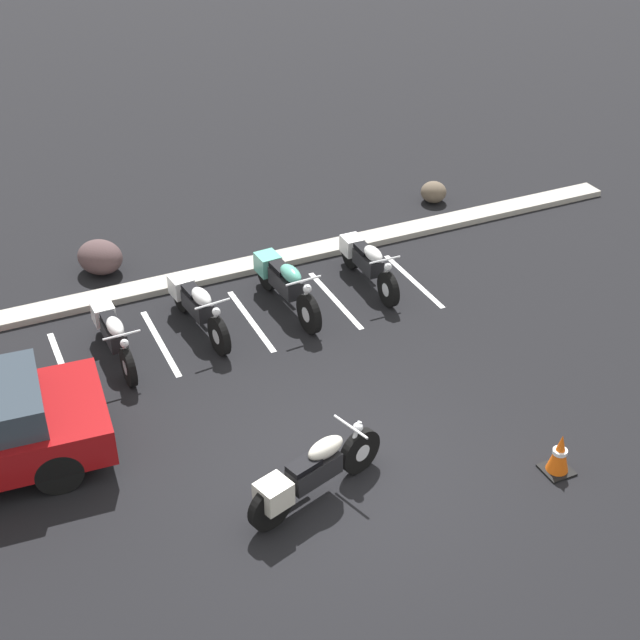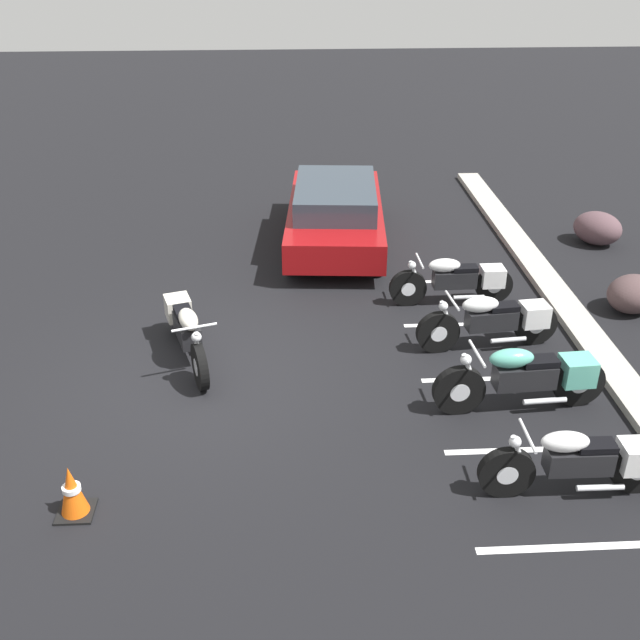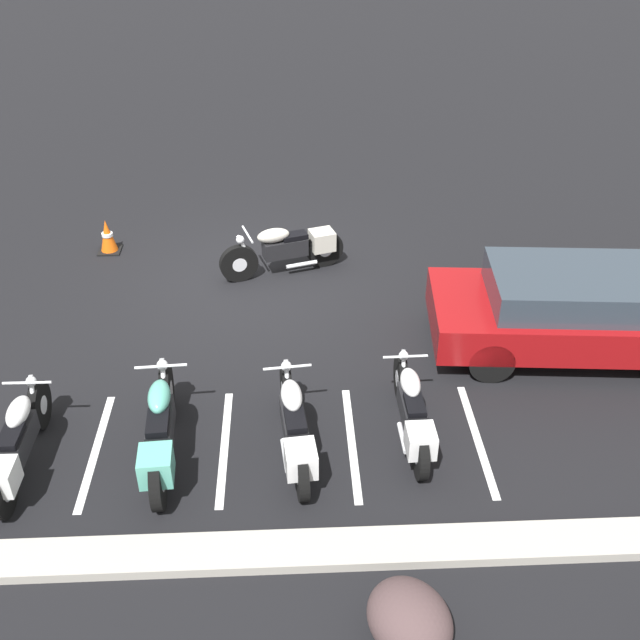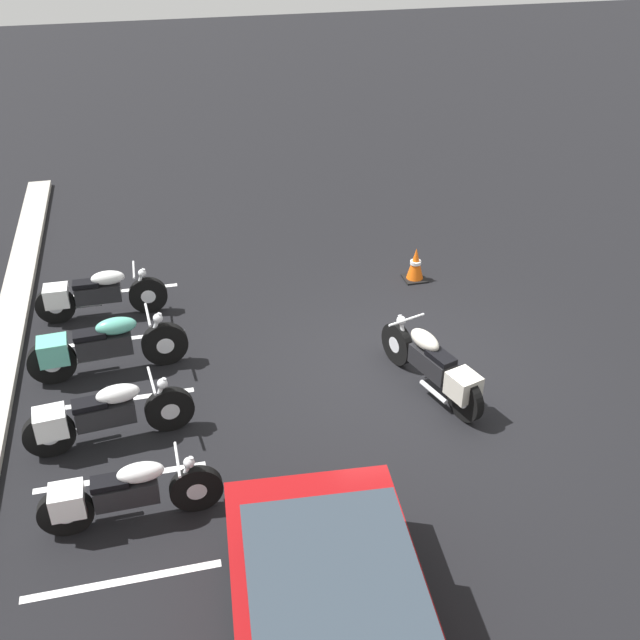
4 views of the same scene
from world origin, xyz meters
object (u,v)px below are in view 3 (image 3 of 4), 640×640
object	(u,v)px
parked_bike_0	(412,412)
traffic_cone	(108,237)
parked_bike_3	(17,444)
motorcycle_cream_featured	(289,248)
parked_bike_1	(294,427)
parked_bike_2	(160,431)
landscape_rock_1	(409,620)
car_red	(578,310)

from	to	relation	value
parked_bike_0	traffic_cone	size ratio (longest dim) A/B	3.34
parked_bike_3	traffic_cone	size ratio (longest dim) A/B	3.41
traffic_cone	motorcycle_cream_featured	bearing A→B (deg)	164.66
parked_bike_1	parked_bike_3	world-z (taller)	parked_bike_1
motorcycle_cream_featured	parked_bike_2	bearing A→B (deg)	53.79
parked_bike_0	parked_bike_1	bearing A→B (deg)	98.01
parked_bike_3	traffic_cone	world-z (taller)	parked_bike_3
motorcycle_cream_featured	landscape_rock_1	bearing A→B (deg)	81.23
parked_bike_3	traffic_cone	distance (m)	5.61
motorcycle_cream_featured	parked_bike_1	bearing A→B (deg)	73.09
motorcycle_cream_featured	parked_bike_0	bearing A→B (deg)	91.82
parked_bike_2	car_red	world-z (taller)	car_red
car_red	traffic_cone	bearing A→B (deg)	160.14
parked_bike_0	parked_bike_2	distance (m)	3.09
parked_bike_2	landscape_rock_1	bearing A→B (deg)	-137.65
parked_bike_3	landscape_rock_1	xyz separation A→B (m)	(-4.32, 2.45, -0.13)
motorcycle_cream_featured	parked_bike_1	size ratio (longest dim) A/B	0.98
parked_bike_3	landscape_rock_1	world-z (taller)	parked_bike_3
parked_bike_0	car_red	size ratio (longest dim) A/B	0.47
parked_bike_0	traffic_cone	xyz separation A→B (m)	(4.78, -5.24, -0.14)
motorcycle_cream_featured	traffic_cone	world-z (taller)	motorcycle_cream_featured
parked_bike_2	car_red	distance (m)	6.15
motorcycle_cream_featured	landscape_rock_1	xyz separation A→B (m)	(-1.06, 7.16, -0.15)
parked_bike_0	landscape_rock_1	world-z (taller)	parked_bike_0
motorcycle_cream_featured	parked_bike_2	distance (m)	4.87
parked_bike_3	parked_bike_2	bearing A→B (deg)	-85.89
parked_bike_1	landscape_rock_1	xyz separation A→B (m)	(-1.04, 2.58, -0.15)
motorcycle_cream_featured	traffic_cone	distance (m)	3.41
parked_bike_3	car_red	xyz separation A→B (m)	(-7.44, -2.23, 0.23)
car_red	traffic_cone	distance (m)	8.21
parked_bike_1	car_red	xyz separation A→B (m)	(-4.16, -2.10, 0.22)
motorcycle_cream_featured	traffic_cone	xyz separation A→B (m)	(3.29, -0.90, -0.17)
parked_bike_0	parked_bike_1	distance (m)	1.49
parked_bike_2	traffic_cone	xyz separation A→B (m)	(1.70, -5.50, -0.19)
parked_bike_1	parked_bike_3	xyz separation A→B (m)	(3.28, 0.13, -0.01)
motorcycle_cream_featured	parked_bike_0	distance (m)	4.59
parked_bike_2	motorcycle_cream_featured	bearing A→B (deg)	-22.61
car_red	landscape_rock_1	size ratio (longest dim) A/B	4.90
parked_bike_2	traffic_cone	world-z (taller)	parked_bike_2
parked_bike_1	landscape_rock_1	world-z (taller)	parked_bike_1
motorcycle_cream_featured	parked_bike_1	xyz separation A→B (m)	(-0.02, 4.58, -0.01)
landscape_rock_1	parked_bike_2	bearing A→B (deg)	-44.04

